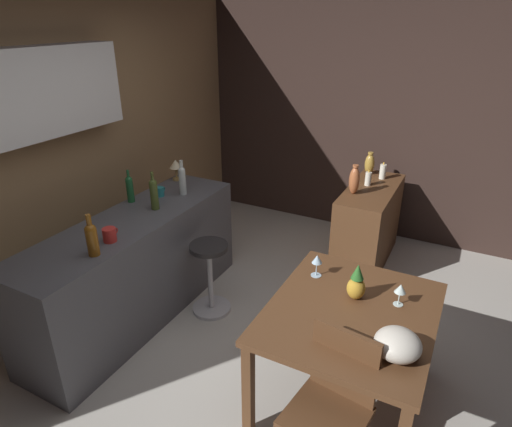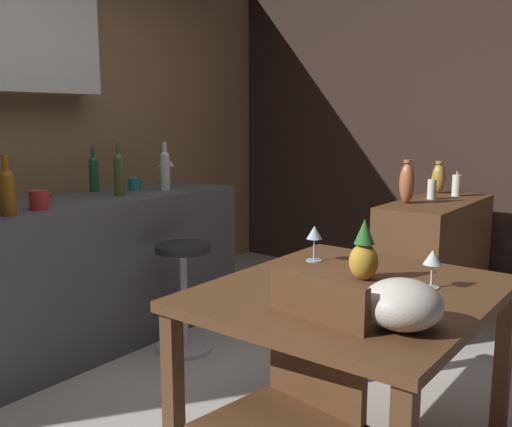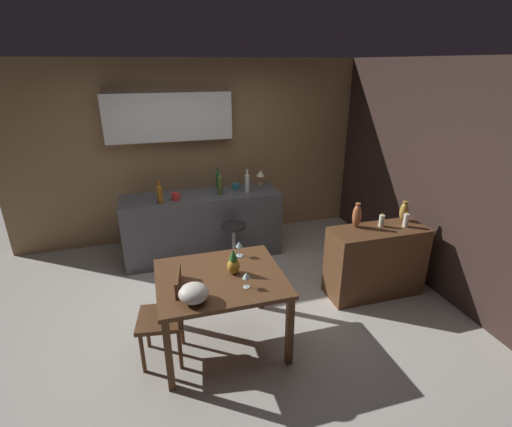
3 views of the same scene
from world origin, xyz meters
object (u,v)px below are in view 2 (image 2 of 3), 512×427
at_px(chair_near_window, 292,408).
at_px(cup_teal, 135,184).
at_px(counter_lamp, 166,163).
at_px(vase_copper, 407,183).
at_px(wine_glass_right, 314,235).
at_px(wine_bottle_green, 94,172).
at_px(fruit_bowl, 403,304).
at_px(wine_bottle_amber, 7,189).
at_px(cup_red, 39,200).
at_px(pineapple_centerpiece, 364,254).
at_px(wine_bottle_olive, 119,172).
at_px(dining_table, 351,310).
at_px(wine_glass_left, 433,259).
at_px(sideboard_cabinet, 434,260).
at_px(pillar_candle_short, 457,185).
at_px(pillar_candle_tall, 432,189).
at_px(bar_stool, 184,294).
at_px(wine_bottle_clear, 165,168).
at_px(vase_brass, 439,178).

bearing_deg(chair_near_window, cup_teal, 61.30).
bearing_deg(counter_lamp, vase_copper, -67.70).
distance_m(wine_glass_right, wine_bottle_green, 1.76).
xyz_separation_m(fruit_bowl, cup_teal, (0.88, 2.25, 0.12)).
bearing_deg(wine_bottle_amber, wine_glass_right, -62.72).
height_order(wine_glass_right, counter_lamp, counter_lamp).
height_order(wine_glass_right, cup_red, cup_red).
bearing_deg(vase_copper, chair_near_window, -165.85).
distance_m(pineapple_centerpiece, counter_lamp, 2.22).
bearing_deg(wine_bottle_olive, dining_table, -101.43).
distance_m(wine_glass_right, vase_copper, 1.40).
distance_m(wine_glass_left, cup_teal, 2.21).
distance_m(pineapple_centerpiece, cup_red, 1.73).
relative_size(sideboard_cabinet, wine_bottle_green, 3.85).
xyz_separation_m(pineapple_centerpiece, vase_copper, (1.51, 0.46, 0.11)).
relative_size(pineapple_centerpiece, cup_teal, 2.17).
xyz_separation_m(chair_near_window, wine_glass_right, (0.75, 0.39, 0.38)).
distance_m(chair_near_window, counter_lamp, 2.64).
xyz_separation_m(pillar_candle_short, vase_copper, (-0.54, 0.15, 0.06)).
xyz_separation_m(sideboard_cabinet, pillar_candle_tall, (0.06, 0.06, 0.48)).
relative_size(wine_glass_left, cup_red, 1.14).
bearing_deg(wine_bottle_green, bar_stool, -87.11).
bearing_deg(vase_copper, wine_bottle_clear, 125.19).
relative_size(bar_stool, vase_brass, 2.73).
height_order(fruit_bowl, counter_lamp, counter_lamp).
distance_m(chair_near_window, fruit_bowl, 0.47).
relative_size(wine_bottle_green, cup_teal, 2.54).
height_order(pillar_candle_tall, vase_brass, vase_brass).
height_order(counter_lamp, vase_brass, counter_lamp).
relative_size(sideboard_cabinet, counter_lamp, 5.38).
bearing_deg(wine_bottle_clear, pillar_candle_tall, -48.66).
distance_m(wine_glass_right, vase_brass, 2.02).
bearing_deg(cup_teal, chair_near_window, -118.70).
relative_size(wine_bottle_clear, pillar_candle_short, 1.77).
bearing_deg(chair_near_window, wine_bottle_clear, 56.40).
distance_m(sideboard_cabinet, cup_red, 2.56).
bearing_deg(cup_teal, wine_bottle_clear, -50.84).
relative_size(wine_bottle_amber, vase_copper, 1.05).
bearing_deg(wine_bottle_amber, pillar_candle_tall, -27.90).
bearing_deg(wine_glass_left, bar_stool, 81.26).
height_order(wine_bottle_olive, wine_bottle_green, wine_bottle_olive).
bearing_deg(pillar_candle_tall, wine_bottle_olive, 138.78).
relative_size(wine_glass_right, vase_brass, 0.67).
relative_size(bar_stool, wine_bottle_green, 2.26).
xyz_separation_m(wine_bottle_clear, pillar_candle_short, (1.45, -1.44, -0.15)).
bearing_deg(sideboard_cabinet, cup_teal, 128.82).
xyz_separation_m(wine_bottle_green, counter_lamp, (0.61, -0.02, 0.02)).
xyz_separation_m(pineapple_centerpiece, wine_bottle_clear, (0.60, 1.76, 0.20)).
height_order(bar_stool, vase_copper, vase_copper).
bearing_deg(chair_near_window, wine_glass_left, -14.76).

